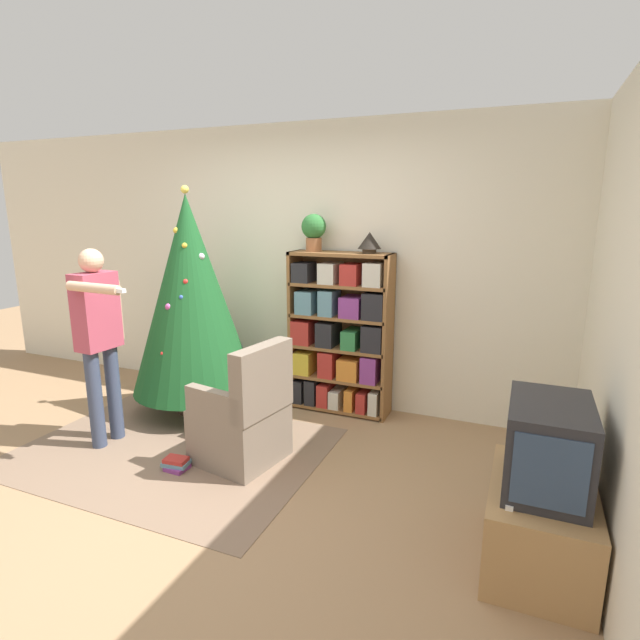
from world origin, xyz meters
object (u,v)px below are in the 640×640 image
at_px(christmas_tree, 191,295).
at_px(potted_plant, 314,230).
at_px(bookshelf, 340,335).
at_px(television, 548,446).
at_px(armchair, 244,420).
at_px(standing_person, 99,332).
at_px(table_lamp, 370,241).

xyz_separation_m(christmas_tree, potted_plant, (0.96, 0.53, 0.57)).
bearing_deg(bookshelf, christmas_tree, -157.03).
relative_size(television, armchair, 0.64).
xyz_separation_m(christmas_tree, standing_person, (-0.26, -0.81, -0.17)).
distance_m(armchair, potted_plant, 1.78).
height_order(christmas_tree, armchair, christmas_tree).
bearing_deg(christmas_tree, television, -19.01).
bearing_deg(television, table_lamp, 133.10).
xyz_separation_m(armchair, table_lamp, (0.57, 1.18, 1.24)).
relative_size(potted_plant, table_lamp, 1.64).
relative_size(television, table_lamp, 2.93).
bearing_deg(television, standing_person, 176.57).
bearing_deg(bookshelf, table_lamp, 1.61).
relative_size(bookshelf, television, 2.50).
relative_size(television, standing_person, 0.38).
bearing_deg(christmas_tree, standing_person, -107.54).
distance_m(television, christmas_tree, 3.11).
xyz_separation_m(armchair, standing_person, (-1.16, -0.16, 0.59)).
distance_m(bookshelf, potted_plant, 0.97).
bearing_deg(armchair, television, 89.93).
distance_m(television, armchair, 2.06).
height_order(standing_person, table_lamp, table_lamp).
height_order(armchair, table_lamp, table_lamp).
bearing_deg(television, bookshelf, 137.91).
bearing_deg(television, potted_plant, 141.86).
relative_size(bookshelf, potted_plant, 4.45).
relative_size(christmas_tree, armchair, 2.21).
relative_size(bookshelf, armchair, 1.59).
distance_m(potted_plant, table_lamp, 0.52).
xyz_separation_m(christmas_tree, table_lamp, (1.48, 0.53, 0.48)).
bearing_deg(bookshelf, armchair, -105.15).
bearing_deg(television, armchair, 170.09).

